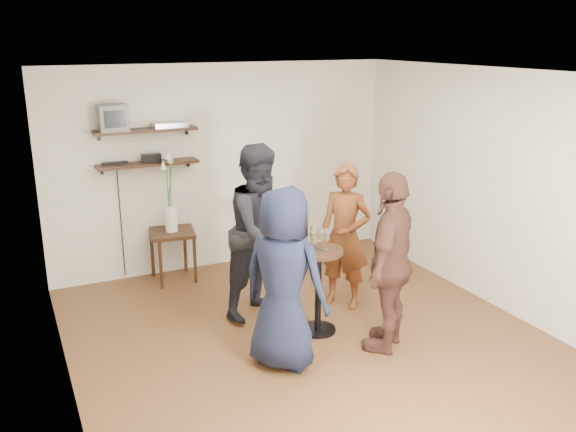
# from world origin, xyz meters

# --- Properties ---
(room) EXTENTS (4.58, 5.08, 2.68)m
(room) POSITION_xyz_m (0.00, 0.00, 1.30)
(room) COLOR #482A17
(room) RESTS_ON ground
(shelf_upper) EXTENTS (1.20, 0.25, 0.04)m
(shelf_upper) POSITION_xyz_m (-1.00, 2.38, 1.85)
(shelf_upper) COLOR black
(shelf_upper) RESTS_ON room
(shelf_lower) EXTENTS (1.20, 0.25, 0.04)m
(shelf_lower) POSITION_xyz_m (-1.00, 2.38, 1.45)
(shelf_lower) COLOR black
(shelf_lower) RESTS_ON room
(crt_monitor) EXTENTS (0.32, 0.30, 0.30)m
(crt_monitor) POSITION_xyz_m (-1.37, 2.38, 2.02)
(crt_monitor) COLOR #59595B
(crt_monitor) RESTS_ON shelf_upper
(dvd_deck) EXTENTS (0.40, 0.24, 0.06)m
(dvd_deck) POSITION_xyz_m (-0.71, 2.38, 1.90)
(dvd_deck) COLOR silver
(dvd_deck) RESTS_ON shelf_upper
(radio) EXTENTS (0.22, 0.10, 0.10)m
(radio) POSITION_xyz_m (-0.95, 2.38, 1.52)
(radio) COLOR black
(radio) RESTS_ON shelf_lower
(power_strip) EXTENTS (0.30, 0.05, 0.03)m
(power_strip) POSITION_xyz_m (-1.38, 2.42, 1.48)
(power_strip) COLOR black
(power_strip) RESTS_ON shelf_lower
(side_table) EXTENTS (0.61, 0.61, 0.63)m
(side_table) POSITION_xyz_m (-0.80, 2.20, 0.53)
(side_table) COLOR black
(side_table) RESTS_ON room
(vase_lilies) EXTENTS (0.20, 0.20, 1.03)m
(vase_lilies) POSITION_xyz_m (-0.80, 2.20, 0.95)
(vase_lilies) COLOR white
(vase_lilies) RESTS_ON side_table
(drinks_table) EXTENTS (0.49, 0.49, 0.89)m
(drinks_table) POSITION_xyz_m (0.16, 0.22, 0.57)
(drinks_table) COLOR black
(drinks_table) RESTS_ON room
(wine_glass_fl) EXTENTS (0.07, 0.07, 0.20)m
(wine_glass_fl) POSITION_xyz_m (0.09, 0.19, 1.02)
(wine_glass_fl) COLOR silver
(wine_glass_fl) RESTS_ON drinks_table
(wine_glass_fr) EXTENTS (0.07, 0.07, 0.21)m
(wine_glass_fr) POSITION_xyz_m (0.22, 0.18, 1.03)
(wine_glass_fr) COLOR silver
(wine_glass_fr) RESTS_ON drinks_table
(wine_glass_bl) EXTENTS (0.07, 0.07, 0.22)m
(wine_glass_bl) POSITION_xyz_m (0.13, 0.29, 1.04)
(wine_glass_bl) COLOR silver
(wine_glass_bl) RESTS_ON drinks_table
(wine_glass_br) EXTENTS (0.07, 0.07, 0.22)m
(wine_glass_br) POSITION_xyz_m (0.17, 0.22, 1.03)
(wine_glass_br) COLOR silver
(wine_glass_br) RESTS_ON drinks_table
(person_plaid) EXTENTS (0.67, 0.70, 1.61)m
(person_plaid) POSITION_xyz_m (0.73, 0.68, 0.80)
(person_plaid) COLOR maroon
(person_plaid) RESTS_ON room
(person_dark) EXTENTS (1.13, 1.04, 1.87)m
(person_dark) POSITION_xyz_m (-0.18, 0.87, 0.93)
(person_dark) COLOR black
(person_dark) RESTS_ON room
(person_navy) EXTENTS (0.92, 0.98, 1.68)m
(person_navy) POSITION_xyz_m (-0.43, -0.22, 0.84)
(person_navy) COLOR black
(person_navy) RESTS_ON room
(person_brown) EXTENTS (1.06, 0.98, 1.75)m
(person_brown) POSITION_xyz_m (0.62, -0.35, 0.87)
(person_brown) COLOR #46271E
(person_brown) RESTS_ON room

